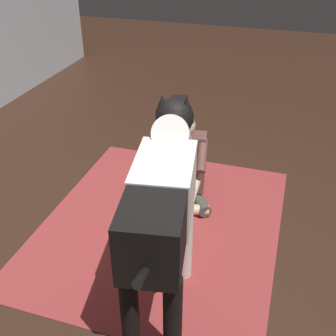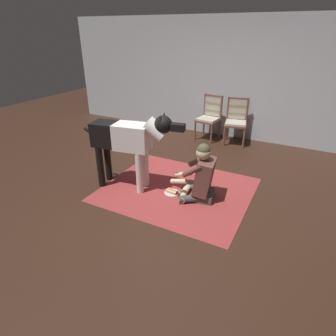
# 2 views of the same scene
# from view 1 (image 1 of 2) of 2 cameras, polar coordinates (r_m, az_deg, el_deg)

# --- Properties ---
(ground_plane) EXTENTS (14.61, 14.61, 0.00)m
(ground_plane) POSITION_cam_1_polar(r_m,az_deg,el_deg) (3.43, -0.29, -9.29)
(ground_plane) COLOR #341F15
(area_rug) EXTENTS (2.25, 1.94, 0.01)m
(area_rug) POSITION_cam_1_polar(r_m,az_deg,el_deg) (3.53, -1.00, -7.79)
(area_rug) COLOR #953333
(area_rug) RESTS_ON ground
(person_sitting_on_floor) EXTENTS (0.68, 0.57, 0.88)m
(person_sitting_on_floor) POSITION_cam_1_polar(r_m,az_deg,el_deg) (3.62, 1.95, 0.36)
(person_sitting_on_floor) COLOR #454942
(person_sitting_on_floor) RESTS_ON ground
(large_dog) EXTENTS (1.62, 0.48, 1.25)m
(large_dog) POSITION_cam_1_polar(r_m,az_deg,el_deg) (2.44, -0.70, -4.32)
(large_dog) COLOR white
(large_dog) RESTS_ON ground
(hot_dog_on_plate) EXTENTS (0.24, 0.24, 0.06)m
(hot_dog_on_plate) POSITION_cam_1_polar(r_m,az_deg,el_deg) (3.47, 1.06, -8.20)
(hot_dog_on_plate) COLOR silver
(hot_dog_on_plate) RESTS_ON ground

